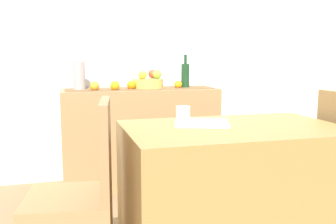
{
  "coord_description": "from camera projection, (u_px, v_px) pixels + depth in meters",
  "views": [
    {
      "loc": [
        -0.76,
        -2.3,
        1.1
      ],
      "look_at": [
        -0.03,
        0.36,
        0.7
      ],
      "focal_mm": 41.37,
      "sensor_mm": 36.0,
      "label": 1
    }
  ],
  "objects": [
    {
      "name": "orange_loose_mid",
      "position": [
        178.0,
        84.0,
        3.32
      ],
      "size": [
        0.07,
        0.07,
        0.07
      ],
      "primitive_type": "sphere",
      "color": "orange",
      "rests_on": "sideboard_console"
    },
    {
      "name": "orange_loose_end",
      "position": [
        95.0,
        86.0,
        3.09
      ],
      "size": [
        0.08,
        0.08,
        0.08
      ],
      "primitive_type": "sphere",
      "color": "orange",
      "rests_on": "sideboard_console"
    },
    {
      "name": "sideboard_console",
      "position": [
        141.0,
        136.0,
        3.34
      ],
      "size": [
        1.32,
        0.42,
        0.82
      ],
      "primitive_type": "cube",
      "color": "#9A6E44",
      "rests_on": "ground"
    },
    {
      "name": "coffee_cup",
      "position": [
        183.0,
        115.0,
        2.07
      ],
      "size": [
        0.08,
        0.08,
        0.1
      ],
      "primitive_type": "cylinder",
      "color": "silver",
      "rests_on": "dining_table"
    },
    {
      "name": "orange_loose_far",
      "position": [
        131.0,
        85.0,
        3.2
      ],
      "size": [
        0.07,
        0.07,
        0.07
      ],
      "primitive_type": "sphere",
      "color": "orange",
      "rests_on": "sideboard_console"
    },
    {
      "name": "ceramic_vase",
      "position": [
        79.0,
        76.0,
        3.13
      ],
      "size": [
        0.1,
        0.1,
        0.23
      ],
      "primitive_type": "cylinder",
      "color": "#A28C8D",
      "rests_on": "sideboard_console"
    },
    {
      "name": "apple_right",
      "position": [
        157.0,
        74.0,
        3.27
      ],
      "size": [
        0.08,
        0.08,
        0.08
      ],
      "primitive_type": "sphere",
      "color": "#84AB36",
      "rests_on": "fruit_bowl"
    },
    {
      "name": "apple_left",
      "position": [
        142.0,
        75.0,
        3.23
      ],
      "size": [
        0.07,
        0.07,
        0.07
      ],
      "primitive_type": "sphere",
      "color": "gold",
      "rests_on": "fruit_bowl"
    },
    {
      "name": "orange_loose_near_bowl",
      "position": [
        115.0,
        86.0,
        3.12
      ],
      "size": [
        0.08,
        0.08,
        0.08
      ],
      "primitive_type": "sphere",
      "color": "orange",
      "rests_on": "sideboard_console"
    },
    {
      "name": "apple_center",
      "position": [
        143.0,
        74.0,
        3.31
      ],
      "size": [
        0.07,
        0.07,
        0.07
      ],
      "primitive_type": "sphere",
      "color": "gold",
      "rests_on": "fruit_bowl"
    },
    {
      "name": "dining_table",
      "position": [
        233.0,
        195.0,
        2.06
      ],
      "size": [
        1.13,
        0.71,
        0.74
      ],
      "primitive_type": "cube",
      "color": "olive",
      "rests_on": "ground"
    },
    {
      "name": "open_book",
      "position": [
        202.0,
        123.0,
        2.05
      ],
      "size": [
        0.33,
        0.29,
        0.02
      ],
      "primitive_type": "cube",
      "rotation": [
        0.0,
        0.0,
        -0.32
      ],
      "color": "white",
      "rests_on": "dining_table"
    },
    {
      "name": "fruit_bowl",
      "position": [
        148.0,
        83.0,
        3.29
      ],
      "size": [
        0.26,
        0.26,
        0.08
      ],
      "primitive_type": "cylinder",
      "color": "gold",
      "rests_on": "table_runner"
    },
    {
      "name": "room_wall_rear",
      "position": [
        147.0,
        28.0,
        3.48
      ],
      "size": [
        6.4,
        0.06,
        2.7
      ],
      "primitive_type": "cube",
      "color": "silver",
      "rests_on": "ground"
    },
    {
      "name": "apple_rear",
      "position": [
        152.0,
        74.0,
        3.36
      ],
      "size": [
        0.07,
        0.07,
        0.07
      ],
      "primitive_type": "sphere",
      "color": "#B03D25",
      "rests_on": "fruit_bowl"
    },
    {
      "name": "wine_bottle",
      "position": [
        185.0,
        75.0,
        3.37
      ],
      "size": [
        0.07,
        0.07,
        0.29
      ],
      "color": "#18381D",
      "rests_on": "sideboard_console"
    },
    {
      "name": "table_runner",
      "position": [
        140.0,
        88.0,
        3.28
      ],
      "size": [
        1.24,
        0.32,
        0.01
      ],
      "primitive_type": "cube",
      "color": "brown",
      "rests_on": "sideboard_console"
    }
  ]
}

